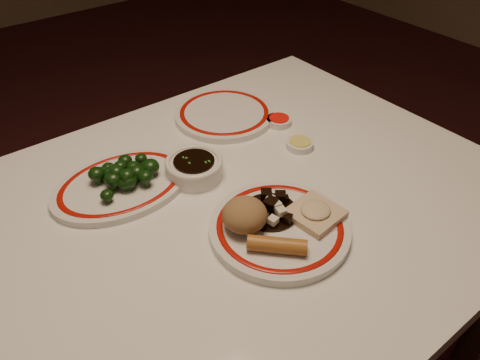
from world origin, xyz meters
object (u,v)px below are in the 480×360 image
Objects in this scene: broccoli_plate at (122,185)px; rice_mound at (245,215)px; main_plate at (279,228)px; broccoli_pile at (123,174)px; dining_table at (227,237)px; spring_roll at (277,245)px; stirfry_heap at (271,208)px; soy_bowl at (194,169)px; fried_wonton at (315,213)px.

rice_mound is at bearing -65.76° from broccoli_plate.
broccoli_pile reaches higher than main_plate.
broccoli_pile is at bearing 119.77° from main_plate.
broccoli_pile is (-0.14, 0.17, 0.13)m from dining_table.
stirfry_heap is at bearing 10.09° from spring_roll.
main_plate is at bearing -82.97° from soy_bowl.
main_plate is 0.24m from soy_bowl.
fried_wonton is (0.07, -0.02, 0.02)m from main_plate.
rice_mound is at bearing 145.73° from main_plate.
rice_mound is 0.58× the size of broccoli_pile.
fried_wonton reaches higher than dining_table.
rice_mound reaches higher than spring_roll.
rice_mound is at bearing 50.58° from spring_roll.
rice_mound reaches higher than main_plate.
spring_roll is at bearing -69.97° from broccoli_plate.
broccoli_plate is (-0.14, 0.18, 0.10)m from dining_table.
main_plate is 3.38× the size of rice_mound.
dining_table is 0.25m from broccoli_pile.
fried_wonton reaches higher than broccoli_plate.
spring_roll reaches higher than broccoli_plate.
broccoli_pile is (0.00, -0.01, 0.03)m from broccoli_plate.
stirfry_heap is (-0.06, 0.06, 0.00)m from fried_wonton.
spring_roll is 0.36m from broccoli_pile.
broccoli_pile is (-0.12, 0.34, 0.01)m from spring_roll.
dining_table is 8.39× the size of broccoli_pile.
broccoli_plate is (-0.12, 0.26, -0.04)m from rice_mound.
main_plate is 0.07m from spring_roll.
main_plate reaches higher than broccoli_plate.
soy_bowl is (0.14, -0.06, 0.01)m from broccoli_plate.
soy_bowl reaches higher than dining_table.
spring_roll is (-0.05, -0.04, 0.02)m from main_plate.
fried_wonton is 0.82× the size of soy_bowl.
rice_mound is 0.29m from broccoli_plate.
stirfry_heap is (0.04, -0.09, 0.12)m from dining_table.
rice_mound is 0.14m from fried_wonton.
spring_roll is at bearing -84.95° from rice_mound.
dining_table is 9.87× the size of soy_bowl.
stirfry_heap is (0.07, -0.00, -0.02)m from rice_mound.
spring_roll is 1.04× the size of fried_wonton.
rice_mound is 0.08m from spring_roll.
stirfry_heap is 0.32m from broccoli_plate.
rice_mound is 0.27× the size of broccoli_plate.
spring_roll is 0.10m from stirfry_heap.
fried_wonton is (0.10, -0.15, 0.12)m from dining_table.
stirfry_heap is 0.21m from soy_bowl.
main_plate is at bearing 160.92° from fried_wonton.
soy_bowl is (-0.04, 0.20, -0.01)m from stirfry_heap.
broccoli_plate is 0.16m from soy_bowl.
rice_mound is 0.69× the size of soy_bowl.
rice_mound is at bearing -96.86° from soy_bowl.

